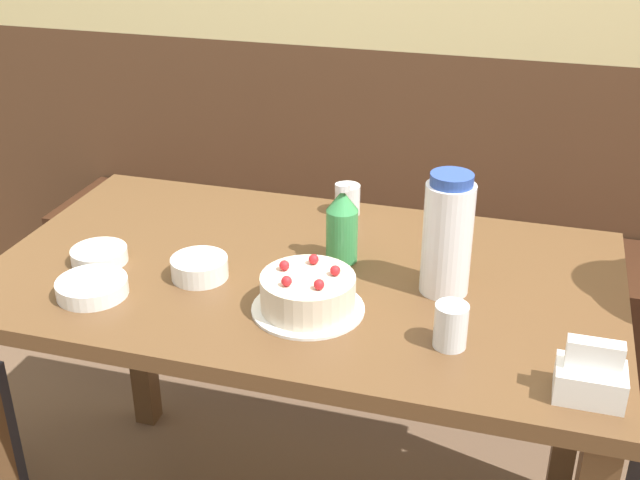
% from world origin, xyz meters
% --- Properties ---
extents(bench_seat, '(2.21, 0.38, 0.47)m').
position_xyz_m(bench_seat, '(0.00, 0.83, 0.23)').
color(bench_seat, '#381E11').
rests_on(bench_seat, ground_plane).
extents(dining_table, '(1.30, 0.75, 0.78)m').
position_xyz_m(dining_table, '(0.00, 0.00, 0.67)').
color(dining_table, brown).
rests_on(dining_table, ground_plane).
extents(birthday_cake, '(0.22, 0.22, 0.09)m').
position_xyz_m(birthday_cake, '(0.06, -0.15, 0.81)').
color(birthday_cake, white).
rests_on(birthday_cake, dining_table).
extents(water_pitcher, '(0.10, 0.10, 0.25)m').
position_xyz_m(water_pitcher, '(0.29, -0.00, 0.90)').
color(water_pitcher, white).
rests_on(water_pitcher, dining_table).
extents(soju_bottle, '(0.07, 0.07, 0.18)m').
position_xyz_m(soju_bottle, '(0.07, 0.07, 0.86)').
color(soju_bottle, '#388E4C').
rests_on(soju_bottle, dining_table).
extents(napkin_holder, '(0.11, 0.08, 0.11)m').
position_xyz_m(napkin_holder, '(0.57, -0.28, 0.81)').
color(napkin_holder, white).
rests_on(napkin_holder, dining_table).
extents(bowl_soup_white, '(0.12, 0.12, 0.03)m').
position_xyz_m(bowl_soup_white, '(-0.43, -0.08, 0.79)').
color(bowl_soup_white, white).
rests_on(bowl_soup_white, dining_table).
extents(bowl_rice_small, '(0.14, 0.14, 0.03)m').
position_xyz_m(bowl_rice_small, '(-0.37, -0.21, 0.79)').
color(bowl_rice_small, white).
rests_on(bowl_rice_small, dining_table).
extents(bowl_side_dish, '(0.12, 0.12, 0.04)m').
position_xyz_m(bowl_side_dish, '(-0.19, -0.09, 0.80)').
color(bowl_side_dish, white).
rests_on(bowl_side_dish, dining_table).
extents(glass_water_tall, '(0.06, 0.06, 0.08)m').
position_xyz_m(glass_water_tall, '(0.33, -0.19, 0.82)').
color(glass_water_tall, silver).
rests_on(glass_water_tall, dining_table).
extents(glass_tumbler_short, '(0.06, 0.06, 0.07)m').
position_xyz_m(glass_tumbler_short, '(0.02, 0.30, 0.81)').
color(glass_tumbler_short, silver).
rests_on(glass_tumbler_short, dining_table).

